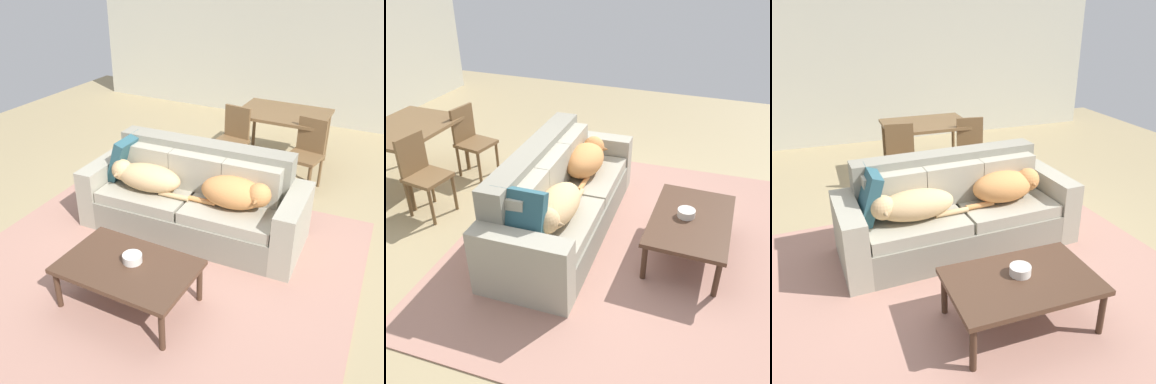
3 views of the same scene
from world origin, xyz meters
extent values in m
plane|color=tan|center=(0.00, 0.00, 0.00)|extent=(10.00, 10.00, 0.00)
cube|color=beige|center=(0.00, 4.00, 1.35)|extent=(8.00, 0.12, 2.70)
cube|color=tan|center=(-0.02, -0.79, 0.01)|extent=(3.75, 3.57, 0.01)
cube|color=gray|center=(-0.02, -0.05, 0.17)|extent=(1.93, 0.95, 0.34)
cube|color=#A09B88|center=(-0.49, -0.07, 0.40)|extent=(0.95, 0.87, 0.12)
cube|color=#A09B88|center=(0.45, -0.03, 0.40)|extent=(0.95, 0.87, 0.12)
cube|color=gray|center=(-0.04, 0.26, 0.68)|extent=(1.90, 0.33, 0.46)
cube|color=#A09B88|center=(-0.61, 0.04, 0.65)|extent=(0.59, 0.19, 0.38)
cube|color=#A09B88|center=(-0.03, 0.07, 0.65)|extent=(0.59, 0.19, 0.38)
cube|color=#A09B88|center=(0.55, 0.10, 0.65)|extent=(0.59, 0.19, 0.38)
cube|color=#A09B88|center=(-1.07, -0.10, 0.32)|extent=(0.25, 0.87, 0.64)
cube|color=#A09B88|center=(1.02, 0.00, 0.32)|extent=(0.25, 0.87, 0.64)
ellipsoid|color=tan|center=(-0.47, -0.17, 0.59)|extent=(0.73, 0.39, 0.27)
sphere|color=tan|center=(-0.77, -0.20, 0.63)|extent=(0.22, 0.22, 0.22)
cone|color=#9A7C55|center=(-0.77, -0.30, 0.62)|extent=(0.11, 0.13, 0.10)
cylinder|color=tan|center=(-0.15, -0.22, 0.48)|extent=(0.32, 0.07, 0.05)
ellipsoid|color=#D1894C|center=(0.43, -0.09, 0.60)|extent=(0.65, 0.41, 0.30)
sphere|color=#D1894C|center=(0.70, -0.09, 0.64)|extent=(0.23, 0.23, 0.23)
cone|color=#9D6739|center=(0.71, -0.20, 0.63)|extent=(0.11, 0.13, 0.10)
cylinder|color=#D1894C|center=(0.15, -0.18, 0.48)|extent=(0.29, 0.06, 0.05)
cube|color=#29535E|center=(-0.87, 0.01, 0.67)|extent=(0.26, 0.48, 0.49)
cube|color=#4A3121|center=(0.03, -1.28, 0.39)|extent=(1.10, 0.71, 0.04)
cylinder|color=#3F291C|center=(-0.47, -1.59, 0.18)|extent=(0.05, 0.05, 0.37)
cylinder|color=#3F291C|center=(0.53, -1.59, 0.18)|extent=(0.05, 0.05, 0.37)
cylinder|color=#3F291C|center=(-0.47, -0.98, 0.18)|extent=(0.05, 0.05, 0.37)
cylinder|color=#3F291C|center=(0.53, -0.98, 0.18)|extent=(0.05, 0.05, 0.37)
cylinder|color=silver|center=(0.04, -1.23, 0.44)|extent=(0.16, 0.16, 0.07)
cube|color=brown|center=(0.24, 2.06, 0.73)|extent=(1.17, 0.88, 0.04)
cylinder|color=brown|center=(-0.29, 1.67, 0.35)|extent=(0.05, 0.05, 0.71)
cylinder|color=brown|center=(0.78, 1.67, 0.35)|extent=(0.05, 0.05, 0.71)
cylinder|color=brown|center=(-0.29, 2.45, 0.35)|extent=(0.05, 0.05, 0.71)
cylinder|color=brown|center=(0.78, 2.45, 0.35)|extent=(0.05, 0.05, 0.71)
cube|color=brown|center=(-0.25, 1.43, 0.44)|extent=(0.45, 0.45, 0.04)
cube|color=brown|center=(-0.23, 1.61, 0.67)|extent=(0.36, 0.08, 0.42)
cylinder|color=brown|center=(-0.44, 1.28, 0.21)|extent=(0.04, 0.04, 0.42)
cylinder|color=brown|center=(-0.10, 1.24, 0.21)|extent=(0.04, 0.04, 0.42)
cylinder|color=brown|center=(-0.40, 1.62, 0.21)|extent=(0.04, 0.04, 0.42)
cylinder|color=brown|center=(-0.06, 1.58, 0.21)|extent=(0.04, 0.04, 0.42)
cube|color=brown|center=(0.72, 1.46, 0.42)|extent=(0.45, 0.45, 0.04)
cube|color=brown|center=(0.75, 1.64, 0.66)|extent=(0.36, 0.09, 0.43)
cylinder|color=brown|center=(0.53, 1.32, 0.20)|extent=(0.04, 0.04, 0.40)
cylinder|color=brown|center=(0.86, 1.27, 0.20)|extent=(0.04, 0.04, 0.40)
cylinder|color=brown|center=(0.58, 1.66, 0.20)|extent=(0.04, 0.04, 0.40)
cylinder|color=brown|center=(0.91, 1.61, 0.20)|extent=(0.04, 0.04, 0.40)
camera|label=1|loc=(1.84, -3.61, 2.65)|focal=41.93mm
camera|label=2|loc=(-3.34, -1.47, 2.58)|focal=39.57mm
camera|label=3|loc=(-1.24, -3.51, 2.21)|focal=39.18mm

